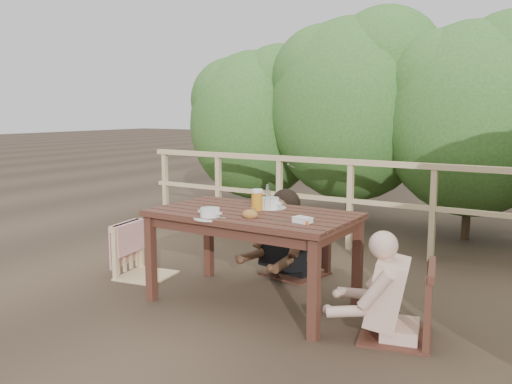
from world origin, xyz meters
The scene contains 16 objects.
ground centered at (0.00, 0.00, 0.00)m, with size 60.00×60.00×0.00m, color #4A3829.
table centered at (0.00, 0.00, 0.37)m, with size 1.59×0.89×0.73m, color #412219.
chair_left centered at (-1.22, 0.05, 0.47)m, with size 0.47×0.47×0.94m, color tan.
chair_far centered at (-0.07, 0.86, 0.52)m, with size 0.52×0.52×1.04m, color #412219.
chair_right centered at (1.19, -0.04, 0.50)m, with size 0.50×0.50×1.00m, color #412219.
woman centered at (-0.07, 0.88, 0.63)m, with size 0.51×0.63×1.26m, color black, non-canonical shape.
diner_right centered at (1.22, -0.04, 0.61)m, with size 0.49×0.60×1.22m, color #DEAD97, non-canonical shape.
railing centered at (0.00, 2.00, 0.51)m, with size 5.60×0.10×1.01m, color tan.
hedge_row centered at (0.40, 3.20, 1.90)m, with size 6.60×1.60×3.80m, color #345D25, non-canonical shape.
soup_near centered at (-0.16, -0.35, 0.78)m, with size 0.25×0.25×0.08m, color white.
soup_far centered at (0.01, 0.22, 0.78)m, with size 0.29×0.29×0.10m, color white.
bread_roll centered at (0.11, -0.21, 0.77)m, with size 0.13×0.10×0.07m, color #A96437.
beer_glass centered at (-0.01, 0.08, 0.83)m, with size 0.09×0.09×0.18m, color orange.
bottle centered at (0.06, 0.13, 0.85)m, with size 0.05×0.05×0.22m, color white.
tumbler centered at (0.11, -0.17, 0.77)m, with size 0.06×0.06×0.07m, color silver.
butter_tub centered at (0.53, -0.17, 0.76)m, with size 0.13×0.09×0.06m, color silver.
Camera 1 is at (2.26, -3.53, 1.55)m, focal length 37.93 mm.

